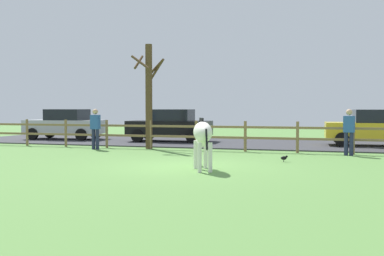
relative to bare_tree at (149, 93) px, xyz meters
name	(u,v)px	position (x,y,z in m)	size (l,w,h in m)	color
ground_plane	(186,166)	(3.20, -5.07, -2.28)	(60.00, 60.00, 0.00)	#5B8C42
parking_asphalt	(244,142)	(3.20, 4.23, -2.26)	(28.00, 7.40, 0.05)	#38383D
paddock_fence	(220,134)	(3.04, -0.07, -1.61)	(21.78, 0.11, 1.17)	olive
bare_tree	(149,93)	(0.00, 0.00, 0.00)	(1.28, 1.30, 4.28)	#513A23
zebra	(202,136)	(3.87, -5.70, -1.36)	(1.04, 1.82, 1.41)	white
crow_on_grass	(284,158)	(5.81, -3.14, -2.16)	(0.21, 0.10, 0.20)	black
parked_car_black	(170,125)	(-0.33, 3.56, -1.44)	(4.09, 2.07, 1.56)	black
parked_car_yellow	(374,127)	(8.96, 3.60, -1.44)	(4.09, 2.07, 1.56)	yellow
parked_car_silver	(65,124)	(-6.10, 3.48, -1.44)	(4.11, 2.11, 1.56)	#B7BABF
visitor_left_of_tree	(349,130)	(7.80, -0.53, -1.38)	(0.40, 0.30, 1.64)	#232847
visitor_right_of_tree	(95,127)	(-1.95, -0.93, -1.38)	(0.36, 0.22, 1.64)	#232847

